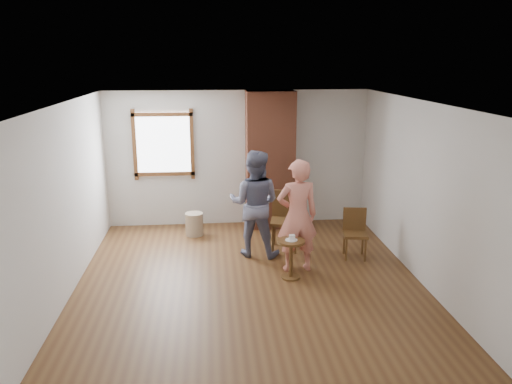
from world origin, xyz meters
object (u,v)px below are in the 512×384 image
Objects in this scene: stoneware_crock at (194,224)px; man at (255,204)px; dining_chair_right at (355,230)px; side_table at (291,253)px; person_pink at (297,216)px; dining_chair_left at (285,217)px.

man reaches higher than stoneware_crock.
dining_chair_right is at bearing -170.75° from man.
side_table is 0.57m from person_pink.
stoneware_crock is 2.45m from person_pink.
stoneware_crock is at bearing -52.37° from person_pink.
dining_chair_left is 0.99m from person_pink.
dining_chair_right is 1.40m from side_table.
dining_chair_right is at bearing -13.11° from dining_chair_left.
man is at bearing -55.01° from person_pink.
man is at bearing -179.74° from dining_chair_right.
dining_chair_left is at bearing 85.68° from side_table.
person_pink reaches higher than stoneware_crock.
dining_chair_left is 1.25m from side_table.
man is (1.03, -1.03, 0.67)m from stoneware_crock.
dining_chair_left reaches higher than stoneware_crock.
dining_chair_right is 1.34× the size of side_table.
dining_chair_right is 1.70m from man.
person_pink is at bearing 148.19° from man.
stoneware_crock is at bearing 164.98° from dining_chair_left.
man reaches higher than side_table.
side_table is (1.48, -2.02, 0.19)m from stoneware_crock.
stoneware_crock is 0.52× the size of dining_chair_right.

